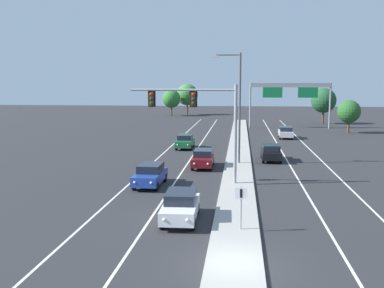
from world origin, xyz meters
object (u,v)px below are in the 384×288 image
(car_oncoming_white, at_px, (181,206))
(median_sign_post, at_px, (241,201))
(car_receding_black, at_px, (271,152))
(tree_far_left_c, at_px, (171,99))
(car_oncoming_blue, at_px, (150,175))
(overhead_signal_mast, at_px, (202,112))
(tree_far_left_b, at_px, (187,95))
(street_lamp_median, at_px, (237,101))
(highway_sign_gantry, at_px, (290,91))
(car_receding_silver, at_px, (286,132))
(car_oncoming_darkred, at_px, (203,158))
(car_oncoming_green, at_px, (185,141))
(tree_far_right_b, at_px, (324,100))
(tree_far_right_c, at_px, (349,112))

(car_oncoming_white, bearing_deg, median_sign_post, -26.03)
(car_receding_black, bearing_deg, tree_far_left_c, 107.80)
(car_oncoming_blue, distance_m, car_receding_black, 15.14)
(car_oncoming_blue, bearing_deg, overhead_signal_mast, 13.57)
(tree_far_left_b, bearing_deg, street_lamp_median, -79.25)
(highway_sign_gantry, bearing_deg, tree_far_left_b, 124.90)
(street_lamp_median, xyz_separation_m, car_receding_black, (3.29, 2.31, -4.97))
(car_receding_silver, relative_size, highway_sign_gantry, 0.34)
(car_oncoming_blue, height_order, highway_sign_gantry, highway_sign_gantry)
(car_oncoming_blue, relative_size, car_receding_black, 1.01)
(car_oncoming_white, distance_m, car_oncoming_darkred, 15.76)
(car_oncoming_green, distance_m, tree_far_left_b, 55.28)
(overhead_signal_mast, xyz_separation_m, median_sign_post, (2.90, -10.62, -3.75))
(car_oncoming_green, xyz_separation_m, highway_sign_gantry, (14.33, 25.28, 5.34))
(overhead_signal_mast, height_order, tree_far_right_b, overhead_signal_mast)
(tree_far_left_c, bearing_deg, highway_sign_gantry, -47.04)
(car_oncoming_blue, height_order, car_oncoming_green, same)
(car_oncoming_white, bearing_deg, tree_far_left_b, 96.52)
(car_oncoming_blue, bearing_deg, tree_far_left_b, 94.68)
(car_oncoming_darkred, bearing_deg, median_sign_post, -79.06)
(car_receding_black, bearing_deg, car_oncoming_white, -107.08)
(car_receding_black, xyz_separation_m, tree_far_right_c, (13.07, 25.79, 2.40))
(car_receding_black, bearing_deg, median_sign_post, -97.60)
(overhead_signal_mast, relative_size, car_oncoming_darkred, 1.74)
(overhead_signal_mast, height_order, tree_far_right_c, overhead_signal_mast)
(car_receding_black, bearing_deg, overhead_signal_mast, -117.87)
(tree_far_right_b, bearing_deg, overhead_signal_mast, -108.87)
(car_oncoming_green, distance_m, tree_far_right_c, 29.08)
(median_sign_post, relative_size, tree_far_left_b, 0.30)
(overhead_signal_mast, distance_m, median_sign_post, 11.63)
(car_receding_black, height_order, tree_far_left_c, tree_far_left_c)
(median_sign_post, relative_size, street_lamp_median, 0.22)
(car_oncoming_blue, relative_size, tree_far_left_b, 0.62)
(car_oncoming_white, relative_size, tree_far_left_c, 0.75)
(car_receding_black, bearing_deg, car_oncoming_blue, -128.69)
(car_oncoming_blue, relative_size, car_oncoming_green, 1.01)
(car_oncoming_green, xyz_separation_m, car_receding_black, (9.26, -7.31, 0.00))
(car_receding_silver, distance_m, tree_far_right_c, 12.67)
(car_oncoming_green, distance_m, highway_sign_gantry, 29.54)
(street_lamp_median, distance_m, tree_far_right_b, 46.19)
(tree_far_left_b, xyz_separation_m, tree_far_left_c, (-3.13, -4.04, -0.82))
(overhead_signal_mast, relative_size, car_oncoming_white, 1.73)
(highway_sign_gantry, xyz_separation_m, tree_far_right_c, (7.99, -6.80, -2.94))
(tree_far_right_b, bearing_deg, car_oncoming_darkred, -111.91)
(median_sign_post, distance_m, tree_far_left_c, 81.19)
(tree_far_right_c, bearing_deg, car_oncoming_darkred, -122.76)
(car_oncoming_white, xyz_separation_m, tree_far_left_b, (-9.38, 82.06, 3.92))
(highway_sign_gantry, relative_size, tree_far_left_b, 1.83)
(street_lamp_median, xyz_separation_m, tree_far_left_b, (-12.23, 64.41, -1.06))
(car_oncoming_blue, xyz_separation_m, tree_far_right_b, (21.51, 53.04, 3.47))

